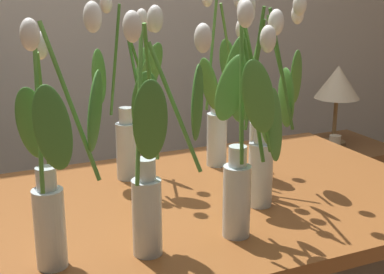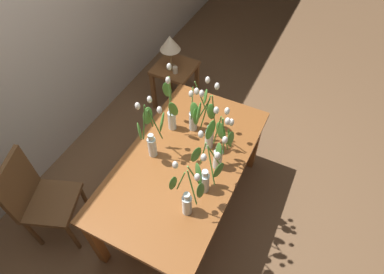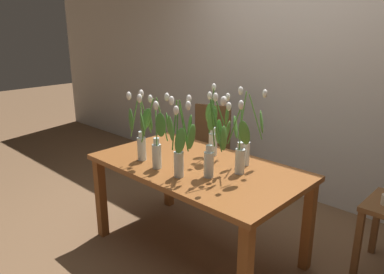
# 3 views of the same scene
# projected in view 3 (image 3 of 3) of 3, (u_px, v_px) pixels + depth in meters

# --- Properties ---
(ground_plane) EXTENTS (18.00, 18.00, 0.00)m
(ground_plane) POSITION_uv_depth(u_px,v_px,m) (197.00, 249.00, 2.97)
(ground_plane) COLOR brown
(room_wall_rear) EXTENTS (9.00, 0.10, 2.70)m
(room_wall_rear) POSITION_uv_depth(u_px,v_px,m) (301.00, 67.00, 3.64)
(room_wall_rear) COLOR beige
(room_wall_rear) RESTS_ON ground
(dining_table) EXTENTS (1.60, 0.90, 0.74)m
(dining_table) POSITION_uv_depth(u_px,v_px,m) (197.00, 176.00, 2.78)
(dining_table) COLOR brown
(dining_table) RESTS_ON ground
(tulip_vase_0) EXTENTS (0.20, 0.23, 0.57)m
(tulip_vase_0) POSITION_uv_depth(u_px,v_px,m) (142.00, 134.00, 2.78)
(tulip_vase_0) COLOR silver
(tulip_vase_0) RESTS_ON dining_table
(tulip_vase_1) EXTENTS (0.22, 0.21, 0.59)m
(tulip_vase_1) POSITION_uv_depth(u_px,v_px,m) (247.00, 141.00, 2.70)
(tulip_vase_1) COLOR silver
(tulip_vase_1) RESTS_ON dining_table
(tulip_vase_2) EXTENTS (0.16, 0.22, 0.57)m
(tulip_vase_2) POSITION_uv_depth(u_px,v_px,m) (181.00, 145.00, 2.45)
(tulip_vase_2) COLOR silver
(tulip_vase_2) RESTS_ON dining_table
(tulip_vase_3) EXTENTS (0.21, 0.27, 0.56)m
(tulip_vase_3) POSITION_uv_depth(u_px,v_px,m) (157.00, 140.00, 2.61)
(tulip_vase_3) COLOR silver
(tulip_vase_3) RESTS_ON dining_table
(tulip_vase_4) EXTENTS (0.23, 0.22, 0.57)m
(tulip_vase_4) POSITION_uv_depth(u_px,v_px,m) (214.00, 130.00, 2.89)
(tulip_vase_4) COLOR silver
(tulip_vase_4) RESTS_ON dining_table
(tulip_vase_5) EXTENTS (0.23, 0.14, 0.54)m
(tulip_vase_5) POSITION_uv_depth(u_px,v_px,m) (238.00, 150.00, 2.53)
(tulip_vase_5) COLOR silver
(tulip_vase_5) RESTS_ON dining_table
(tulip_vase_6) EXTENTS (0.22, 0.18, 0.58)m
(tulip_vase_6) POSITION_uv_depth(u_px,v_px,m) (213.00, 146.00, 2.49)
(tulip_vase_6) COLOR silver
(tulip_vase_6) RESTS_ON dining_table
(dining_chair) EXTENTS (0.52, 0.52, 0.93)m
(dining_chair) POSITION_uv_depth(u_px,v_px,m) (209.00, 144.00, 3.93)
(dining_chair) COLOR brown
(dining_chair) RESTS_ON ground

